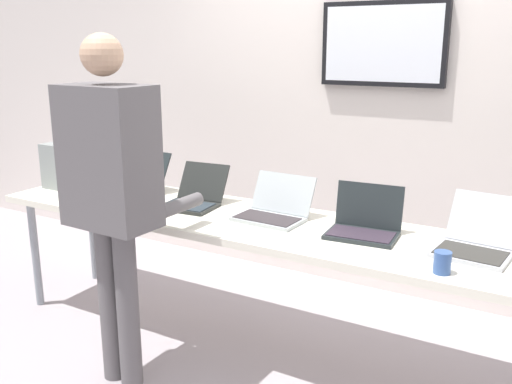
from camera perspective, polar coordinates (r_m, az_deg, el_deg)
name	(u,v)px	position (r m, az deg, el deg)	size (l,w,h in m)	color
ground	(276,355)	(3.30, 2.09, -16.18)	(8.00, 8.00, 0.04)	#A1989D
back_wall	(357,103)	(3.89, 10.23, 8.88)	(8.00, 0.11, 2.57)	silver
workbench	(278,232)	(2.99, 2.22, -4.06)	(3.50, 0.70, 0.76)	white
equipment_box	(83,164)	(3.91, -17.18, 2.72)	(0.37, 0.40, 0.29)	gray
laptop_station_0	(133,185)	(3.63, -12.33, 0.70)	(0.36, 0.41, 0.25)	#202728
laptop_station_1	(194,197)	(3.32, -6.28, -0.48)	(0.33, 0.38, 0.22)	#232523
laptop_station_2	(274,209)	(3.05, 1.83, -1.75)	(0.38, 0.34, 0.22)	#A9B1B4
laptop_station_3	(364,224)	(2.84, 10.94, -3.18)	(0.36, 0.30, 0.24)	#21282A
laptop_station_4	(477,240)	(2.75, 21.46, -4.58)	(0.35, 0.41, 0.24)	#B1B4BB
person	(112,182)	(2.73, -14.41, 1.00)	(0.45, 0.60, 1.73)	#5C585A
coffee_mug	(442,262)	(2.46, 18.37, -6.80)	(0.07, 0.07, 0.09)	#335392
paper_sheet	(129,208)	(3.34, -12.75, -1.57)	(0.23, 0.31, 0.00)	white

